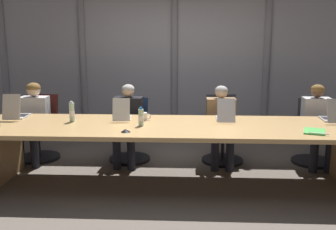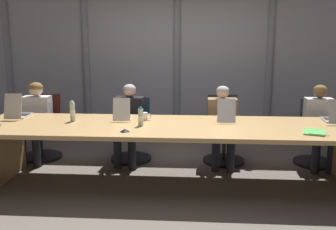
% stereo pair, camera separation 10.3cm
% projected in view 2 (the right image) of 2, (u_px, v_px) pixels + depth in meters
% --- Properties ---
extents(ground_plane, '(15.31, 15.31, 0.00)m').
position_uv_depth(ground_plane, '(172.00, 184.00, 4.74)').
color(ground_plane, '#6B6056').
extents(conference_table, '(4.72, 1.20, 0.75)m').
position_uv_depth(conference_table, '(172.00, 136.00, 4.62)').
color(conference_table, tan).
rests_on(conference_table, ground_plane).
extents(curtain_backdrop, '(7.65, 0.17, 2.99)m').
position_uv_depth(curtain_backdrop, '(180.00, 54.00, 6.52)').
color(curtain_backdrop, '#9999A0').
rests_on(curtain_backdrop, ground_plane).
extents(laptop_left_end, '(0.24, 0.44, 0.33)m').
position_uv_depth(laptop_left_end, '(18.00, 113.00, 5.01)').
color(laptop_left_end, beige).
rests_on(laptop_left_end, conference_table).
extents(laptop_left_mid, '(0.25, 0.43, 0.29)m').
position_uv_depth(laptop_left_mid, '(123.00, 115.00, 4.91)').
color(laptop_left_mid, beige).
rests_on(laptop_left_mid, conference_table).
extents(laptop_center, '(0.23, 0.46, 0.30)m').
position_uv_depth(laptop_center, '(226.00, 116.00, 4.83)').
color(laptop_center, '#BCBCC1').
rests_on(laptop_center, conference_table).
extents(laptop_right_mid, '(0.27, 0.44, 0.30)m').
position_uv_depth(laptop_right_mid, '(335.00, 117.00, 4.75)').
color(laptop_right_mid, '#BCBCC1').
rests_on(laptop_right_mid, conference_table).
extents(office_chair_left_end, '(0.60, 0.61, 0.94)m').
position_uv_depth(office_chair_left_end, '(42.00, 135.00, 5.76)').
color(office_chair_left_end, '#511E19').
rests_on(office_chair_left_end, ground_plane).
extents(office_chair_left_mid, '(0.60, 0.61, 0.90)m').
position_uv_depth(office_chair_left_mid, '(132.00, 137.00, 5.66)').
color(office_chair_left_mid, navy).
rests_on(office_chair_left_mid, ground_plane).
extents(office_chair_center, '(0.60, 0.60, 0.95)m').
position_uv_depth(office_chair_center, '(224.00, 138.00, 5.57)').
color(office_chair_center, '#2D2D38').
rests_on(office_chair_center, ground_plane).
extents(office_chair_right_mid, '(0.60, 0.60, 0.90)m').
position_uv_depth(office_chair_right_mid, '(316.00, 140.00, 5.48)').
color(office_chair_right_mid, '#2D2D38').
rests_on(office_chair_right_mid, ground_plane).
extents(person_left_end, '(0.40, 0.55, 1.14)m').
position_uv_depth(person_left_end, '(36.00, 117.00, 5.54)').
color(person_left_end, silver).
rests_on(person_left_end, ground_plane).
extents(person_left_mid, '(0.43, 0.56, 1.13)m').
position_uv_depth(person_left_mid, '(129.00, 119.00, 5.45)').
color(person_left_mid, black).
rests_on(person_left_mid, ground_plane).
extents(person_center, '(0.42, 0.55, 1.11)m').
position_uv_depth(person_center, '(222.00, 121.00, 5.36)').
color(person_center, olive).
rests_on(person_center, ground_plane).
extents(person_right_mid, '(0.39, 0.55, 1.14)m').
position_uv_depth(person_right_mid, '(320.00, 122.00, 5.26)').
color(person_right_mid, silver).
rests_on(person_right_mid, ground_plane).
extents(water_bottle_primary, '(0.07, 0.07, 0.26)m').
position_uv_depth(water_bottle_primary, '(73.00, 112.00, 4.77)').
color(water_bottle_primary, '#ADD1B2').
rests_on(water_bottle_primary, conference_table).
extents(water_bottle_secondary, '(0.06, 0.06, 0.23)m').
position_uv_depth(water_bottle_secondary, '(141.00, 117.00, 4.54)').
color(water_bottle_secondary, '#ADD1B2').
rests_on(water_bottle_secondary, conference_table).
extents(coffee_mug_far, '(0.12, 0.08, 0.10)m').
position_uv_depth(coffee_mug_far, '(145.00, 116.00, 4.85)').
color(coffee_mug_far, white).
rests_on(coffee_mug_far, conference_table).
extents(conference_mic_left_side, '(0.11, 0.11, 0.03)m').
position_uv_depth(conference_mic_left_side, '(125.00, 130.00, 4.26)').
color(conference_mic_left_side, black).
rests_on(conference_mic_left_side, conference_table).
extents(spiral_notepad, '(0.30, 0.36, 0.03)m').
position_uv_depth(spiral_notepad, '(315.00, 132.00, 4.22)').
color(spiral_notepad, '#4CB74C').
rests_on(spiral_notepad, conference_table).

